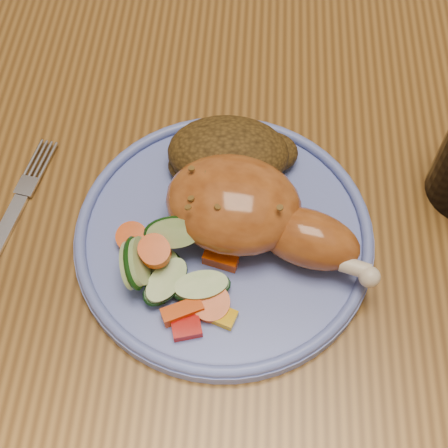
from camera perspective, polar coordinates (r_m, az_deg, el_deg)
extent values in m
plane|color=#54361C|center=(1.30, 4.90, -13.11)|extent=(4.00, 4.00, 0.00)
cube|color=brown|center=(0.65, 9.61, 7.43)|extent=(0.90, 1.40, 0.04)
cube|color=brown|center=(1.40, -10.54, 18.92)|extent=(0.06, 0.06, 0.71)
cube|color=#4C2D16|center=(1.25, 6.81, 18.46)|extent=(0.42, 0.42, 0.04)
cylinder|color=#4C2D16|center=(1.29, -2.20, 6.03)|extent=(0.04, 0.04, 0.41)
cylinder|color=#4C2D16|center=(1.54, -1.08, 16.73)|extent=(0.04, 0.04, 0.41)
cylinder|color=#4C2D16|center=(1.32, 13.67, 5.13)|extent=(0.04, 0.04, 0.41)
cylinder|color=#4C2D16|center=(1.56, 12.77, 15.81)|extent=(0.04, 0.04, 0.41)
cylinder|color=#5D6EBF|center=(0.55, 0.00, -1.14)|extent=(0.26, 0.26, 0.01)
torus|color=#5D6EBF|center=(0.54, 0.00, -0.55)|extent=(0.26, 0.26, 0.01)
ellipsoid|color=#A75823|center=(0.53, 0.87, 1.85)|extent=(0.13, 0.11, 0.06)
ellipsoid|color=#A75823|center=(0.52, 7.64, -1.30)|extent=(0.10, 0.07, 0.05)
sphere|color=beige|center=(0.51, 13.16, -4.73)|extent=(0.02, 0.02, 0.02)
ellipsoid|color=#4A3412|center=(0.57, 0.40, 6.50)|extent=(0.11, 0.08, 0.05)
ellipsoid|color=#4A3412|center=(0.58, 4.08, 6.56)|extent=(0.06, 0.04, 0.03)
ellipsoid|color=#4A3412|center=(0.58, -2.86, 5.40)|extent=(0.05, 0.04, 0.02)
cube|color=#A50A05|center=(0.50, -3.46, -9.37)|extent=(0.03, 0.02, 0.01)
cube|color=#E5A507|center=(0.51, 0.00, -8.50)|extent=(0.02, 0.02, 0.01)
cylinder|color=#E74407|center=(0.50, -6.43, -2.38)|extent=(0.03, 0.03, 0.01)
cube|color=#E74407|center=(0.51, -3.83, -8.00)|extent=(0.04, 0.03, 0.01)
cylinder|color=#E74407|center=(0.54, -8.40, -1.29)|extent=(0.03, 0.03, 0.02)
cube|color=#E74407|center=(0.53, -0.32, -3.30)|extent=(0.03, 0.02, 0.01)
cylinder|color=#E74407|center=(0.51, -1.21, -7.27)|extent=(0.03, 0.03, 0.02)
cylinder|color=#E74407|center=(0.50, -6.29, -2.57)|extent=(0.03, 0.03, 0.01)
cylinder|color=#B3CD85|center=(0.51, -4.64, -0.73)|extent=(0.05, 0.05, 0.04)
cylinder|color=#B3CD85|center=(0.53, -6.61, -3.39)|extent=(0.05, 0.05, 0.02)
cylinder|color=#B3CD85|center=(0.51, -2.09, -5.80)|extent=(0.05, 0.05, 0.02)
cylinder|color=#B3CD85|center=(0.51, -8.14, -3.53)|extent=(0.04, 0.05, 0.05)
cylinder|color=#B3CD85|center=(0.51, -5.38, -5.28)|extent=(0.06, 0.06, 0.02)
cube|color=silver|center=(0.61, -17.60, 3.32)|extent=(0.03, 0.07, 0.00)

